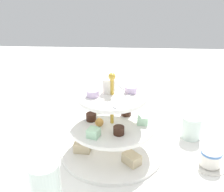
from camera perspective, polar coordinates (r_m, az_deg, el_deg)
name	(u,v)px	position (r m, az deg, el deg)	size (l,w,h in m)	color
ground_plane	(112,151)	(0.86, 0.00, -11.26)	(2.40, 2.40, 0.00)	white
tiered_serving_stand	(112,130)	(0.82, -0.01, -6.96)	(0.31, 0.31, 0.25)	white
water_glass_tall_right	(46,188)	(0.66, -13.47, -17.94)	(0.07, 0.07, 0.13)	silver
water_glass_short_left	(191,127)	(0.94, 15.98, -6.17)	(0.06, 0.06, 0.07)	silver
teacup_with_saucer	(210,159)	(0.84, 19.56, -12.06)	(0.09, 0.09, 0.05)	white
butter_knife_left	(27,129)	(1.01, -17.03, -6.47)	(0.17, 0.01, 0.00)	silver
water_glass_mid_back	(130,104)	(1.04, 3.64, -1.62)	(0.06, 0.06, 0.09)	silver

